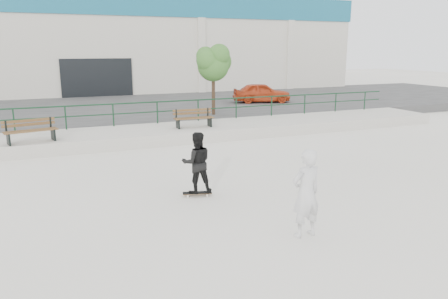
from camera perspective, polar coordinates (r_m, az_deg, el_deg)
name	(u,v)px	position (r m, az deg, el deg)	size (l,w,h in m)	color
ground	(233,218)	(10.41, 1.17, -8.89)	(120.00, 120.00, 0.00)	beige
ledge	(143,135)	(19.08, -10.56, 1.84)	(30.00, 3.00, 0.50)	#AFAAA0
parking_strip	(112,110)	(27.34, -14.47, 4.99)	(60.00, 14.00, 0.50)	#323232
railing	(136,109)	(20.17, -11.48, 5.26)	(28.00, 0.06, 1.03)	#153A21
commercial_building	(83,40)	(41.00, -17.91, 13.40)	(44.20, 16.33, 8.00)	beige
bench_left	(31,131)	(17.60, -23.95, 2.23)	(1.93, 0.91, 0.86)	#4C2C1A
bench_right	(193,118)	(19.27, -4.01, 4.10)	(1.76, 0.57, 0.81)	#4C2C1A
tree	(214,62)	(22.86, -1.36, 11.38)	(2.04, 1.82, 3.63)	#402E20
red_car	(262,93)	(28.35, 4.94, 7.41)	(1.48, 3.67, 1.25)	#BB3917
skateboard	(197,193)	(11.88, -3.52, -5.70)	(0.81, 0.40, 0.09)	black
standing_skater	(197,163)	(11.63, -3.57, -1.73)	(0.81, 0.63, 1.66)	black
seated_skater	(306,193)	(9.27, 10.66, -5.65)	(0.69, 0.45, 1.90)	silver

